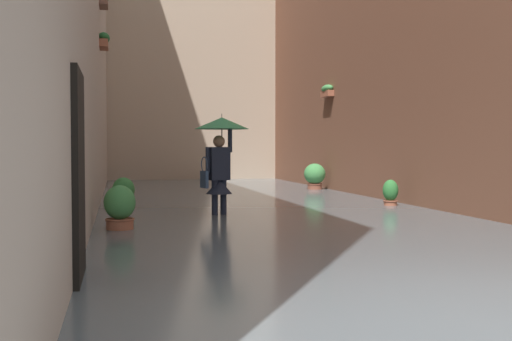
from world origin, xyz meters
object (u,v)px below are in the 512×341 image
Objects in this scene: potted_plant_mid_right at (124,194)px; person_wading at (220,146)px; potted_plant_near_right at (120,211)px; potted_plant_near_left at (390,195)px; potted_plant_mid_left at (315,177)px.

person_wading is at bearing 139.76° from potted_plant_mid_right.
potted_plant_near_left is at bearing -154.86° from potted_plant_near_right.
potted_plant_near_left is (-3.97, -1.01, -1.08)m from person_wading.
potted_plant_mid_left is 1.12× the size of potted_plant_near_right.
potted_plant_mid_left reaches higher than potted_plant_near_left.
person_wading is 2.51× the size of potted_plant_mid_right.
potted_plant_near_left is at bearing 89.77° from potted_plant_mid_left.
potted_plant_near_right is at bearing 54.27° from potted_plant_mid_left.
person_wading is 2.42× the size of potted_plant_near_right.
potted_plant_mid_left is 1.16× the size of potted_plant_mid_right.
person_wading is at bearing -137.28° from potted_plant_near_right.
potted_plant_mid_left is at bearing -90.23° from potted_plant_near_left.
potted_plant_near_right is (1.88, 1.74, -1.02)m from person_wading.
potted_plant_mid_right is at bearing -5.09° from potted_plant_near_left.
potted_plant_mid_left is 5.42m from potted_plant_near_left.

